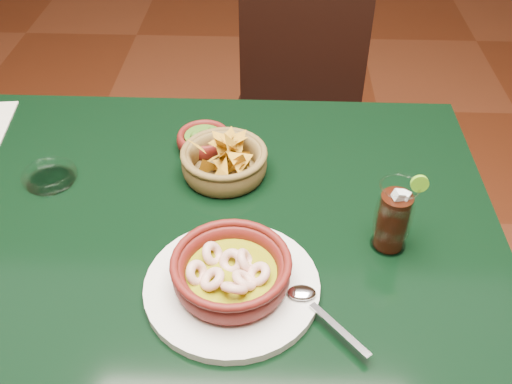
{
  "coord_description": "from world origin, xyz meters",
  "views": [
    {
      "loc": [
        0.17,
        -0.82,
        1.49
      ],
      "look_at": [
        0.14,
        -0.02,
        0.81
      ],
      "focal_mm": 40.0,
      "sensor_mm": 36.0,
      "label": 1
    }
  ],
  "objects_px": {
    "dining_table": "(188,243)",
    "chip_basket": "(225,162)",
    "cola_drink": "(394,217)",
    "dining_chair": "(295,117)",
    "shrimp_plate": "(232,276)"
  },
  "relations": [
    {
      "from": "cola_drink",
      "to": "dining_table",
      "type": "bearing_deg",
      "value": 167.26
    },
    {
      "from": "dining_chair",
      "to": "shrimp_plate",
      "type": "distance_m",
      "value": 0.96
    },
    {
      "from": "shrimp_plate",
      "to": "chip_basket",
      "type": "relative_size",
      "value": 1.73
    },
    {
      "from": "chip_basket",
      "to": "cola_drink",
      "type": "bearing_deg",
      "value": -31.6
    },
    {
      "from": "dining_table",
      "to": "shrimp_plate",
      "type": "relative_size",
      "value": 3.32
    },
    {
      "from": "dining_chair",
      "to": "chip_basket",
      "type": "distance_m",
      "value": 0.68
    },
    {
      "from": "chip_basket",
      "to": "cola_drink",
      "type": "relative_size",
      "value": 1.31
    },
    {
      "from": "dining_chair",
      "to": "cola_drink",
      "type": "height_order",
      "value": "dining_chair"
    },
    {
      "from": "shrimp_plate",
      "to": "cola_drink",
      "type": "height_order",
      "value": "cola_drink"
    },
    {
      "from": "dining_table",
      "to": "chip_basket",
      "type": "height_order",
      "value": "chip_basket"
    },
    {
      "from": "shrimp_plate",
      "to": "chip_basket",
      "type": "xyz_separation_m",
      "value": [
        -0.04,
        0.31,
        -0.0
      ]
    },
    {
      "from": "dining_table",
      "to": "chip_basket",
      "type": "distance_m",
      "value": 0.18
    },
    {
      "from": "dining_table",
      "to": "chip_basket",
      "type": "relative_size",
      "value": 5.74
    },
    {
      "from": "dining_chair",
      "to": "cola_drink",
      "type": "xyz_separation_m",
      "value": [
        0.15,
        -0.79,
        0.31
      ]
    },
    {
      "from": "dining_table",
      "to": "cola_drink",
      "type": "bearing_deg",
      "value": -12.74
    }
  ]
}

